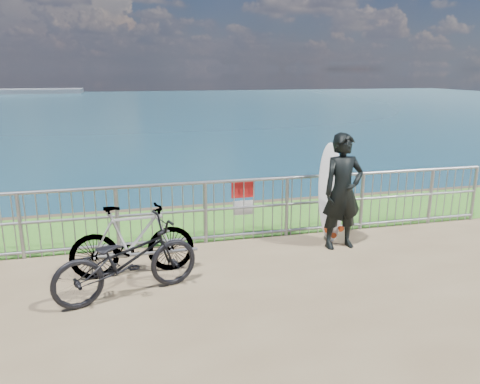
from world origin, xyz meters
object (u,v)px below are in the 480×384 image
object	(u,v)px
surfer	(343,192)
surfboard	(331,196)
bicycle_near	(127,260)
bicycle_far	(133,240)

from	to	relation	value
surfer	surfboard	distance (m)	0.43
surfboard	bicycle_near	distance (m)	3.83
surfboard	bicycle_far	world-z (taller)	surfboard
surfer	surfboard	xyz separation A→B (m)	(-0.02, 0.39, -0.18)
surfboard	bicycle_far	xyz separation A→B (m)	(-3.47, -0.71, -0.26)
surfer	bicycle_far	world-z (taller)	surfer
surfer	bicycle_far	distance (m)	3.53
surfer	bicycle_far	bearing A→B (deg)	-177.80
bicycle_far	bicycle_near	bearing A→B (deg)	168.91
bicycle_near	surfer	bearing A→B (deg)	-92.83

